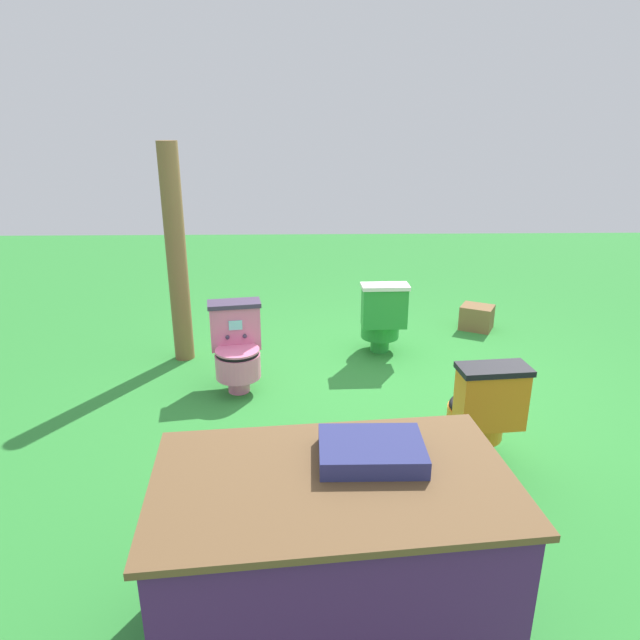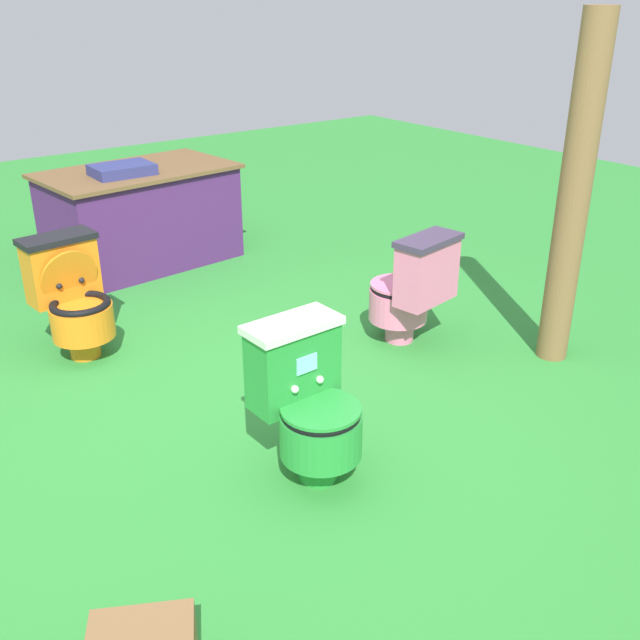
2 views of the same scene
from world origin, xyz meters
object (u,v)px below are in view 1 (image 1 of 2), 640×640
toilet_orange (482,410)px  small_crate (477,317)px  wooden_post (176,256)px  vendor_table (333,552)px  toilet_green (382,318)px  toilet_pink (237,347)px

toilet_orange → small_crate: toilet_orange is taller
small_crate → wooden_post: bearing=13.4°
wooden_post → small_crate: (-3.01, -0.71, -0.86)m
vendor_table → small_crate: 4.15m
toilet_orange → vendor_table: bearing=-134.3°
toilet_green → small_crate: (-1.13, -0.67, -0.24)m
toilet_green → wooden_post: wooden_post is taller
toilet_green → wooden_post: 1.98m
vendor_table → wooden_post: size_ratio=0.78×
toilet_orange → toilet_pink: (1.70, -1.13, -0.00)m
toilet_pink → small_crate: 2.79m
wooden_post → small_crate: size_ratio=6.05×
toilet_orange → toilet_pink: size_ratio=1.00×
toilet_green → small_crate: toilet_green is taller
toilet_orange → small_crate: bearing=68.6°
vendor_table → wooden_post: (1.27, -3.05, 0.60)m
toilet_pink → toilet_green: (-1.30, -0.70, 0.00)m
toilet_orange → toilet_pink: same height
vendor_table → small_crate: bearing=-114.8°
vendor_table → small_crate: vendor_table is taller
toilet_orange → toilet_green: bearing=97.1°
toilet_orange → wooden_post: (2.29, -1.79, 0.62)m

